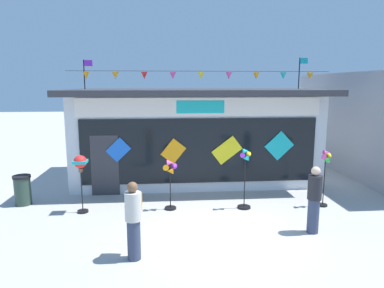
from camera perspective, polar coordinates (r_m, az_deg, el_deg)
ground_plane at (r=9.02m, az=4.86°, el=-14.06°), size 80.00×80.00×0.00m
kite_shop_building at (r=13.60m, az=0.40°, el=1.81°), size 9.13×5.04×4.66m
wind_spinner_far_left at (r=10.30m, az=-17.79°, el=-3.54°), size 0.37×0.37×1.67m
wind_spinner_left at (r=10.14m, az=-3.59°, el=-5.38°), size 0.42×0.34×1.50m
wind_spinner_center_left at (r=10.32m, az=8.66°, el=-5.02°), size 0.39×0.39×1.81m
wind_spinner_center_right at (r=11.05m, az=21.00°, el=-3.57°), size 0.39×0.28×1.74m
person_near_camera at (r=7.48m, az=-9.54°, el=-11.94°), size 0.34×0.47×1.68m
person_mid_plaza at (r=9.12m, az=19.36°, el=-8.55°), size 0.34×0.34×1.68m
trash_bin at (r=11.86m, az=-25.98°, el=-6.77°), size 0.52×0.52×0.92m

